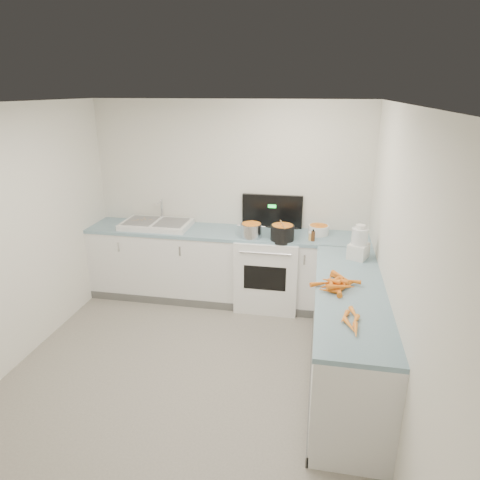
% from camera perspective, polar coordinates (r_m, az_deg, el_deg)
% --- Properties ---
extents(floor, '(3.50, 4.00, 0.00)m').
position_cam_1_polar(floor, '(4.30, -7.00, -18.06)').
color(floor, gray).
rests_on(floor, ground).
extents(ceiling, '(3.50, 4.00, 0.00)m').
position_cam_1_polar(ceiling, '(3.41, -8.79, 17.45)').
color(ceiling, silver).
rests_on(ceiling, ground).
extents(wall_back, '(3.50, 0.00, 2.50)m').
position_cam_1_polar(wall_back, '(5.51, -1.34, 5.23)').
color(wall_back, silver).
rests_on(wall_back, ground).
extents(wall_front, '(3.50, 0.00, 2.50)m').
position_cam_1_polar(wall_front, '(2.14, -25.91, -22.23)').
color(wall_front, silver).
rests_on(wall_front, ground).
extents(wall_left, '(0.00, 4.00, 2.50)m').
position_cam_1_polar(wall_left, '(4.52, -29.37, -0.59)').
color(wall_left, silver).
rests_on(wall_left, ground).
extents(wall_right, '(0.00, 4.00, 2.50)m').
position_cam_1_polar(wall_right, '(3.56, 20.14, -4.22)').
color(wall_right, silver).
rests_on(wall_right, ground).
extents(counter_back, '(3.50, 0.62, 0.94)m').
position_cam_1_polar(counter_back, '(5.49, -1.93, -3.45)').
color(counter_back, white).
rests_on(counter_back, ground).
extents(counter_right, '(0.62, 2.20, 0.94)m').
position_cam_1_polar(counter_right, '(4.14, 14.06, -12.27)').
color(counter_right, white).
rests_on(counter_right, ground).
extents(stove, '(0.76, 0.65, 1.36)m').
position_cam_1_polar(stove, '(5.39, 3.77, -3.89)').
color(stove, white).
rests_on(stove, ground).
extents(sink, '(0.86, 0.52, 0.31)m').
position_cam_1_polar(sink, '(5.57, -11.07, 2.09)').
color(sink, white).
rests_on(sink, counter_back).
extents(steel_pot, '(0.33, 0.33, 0.19)m').
position_cam_1_polar(steel_pot, '(5.08, 1.51, 1.19)').
color(steel_pot, silver).
rests_on(steel_pot, stove).
extents(black_pot, '(0.36, 0.36, 0.20)m').
position_cam_1_polar(black_pot, '(5.01, 5.66, 0.89)').
color(black_pot, black).
rests_on(black_pot, stove).
extents(wooden_spoon, '(0.09, 0.32, 0.01)m').
position_cam_1_polar(wooden_spoon, '(4.98, 5.70, 2.08)').
color(wooden_spoon, '#AD7A47').
rests_on(wooden_spoon, black_pot).
extents(mixing_bowl, '(0.31, 0.31, 0.11)m').
position_cam_1_polar(mixing_bowl, '(5.26, 10.42, 1.33)').
color(mixing_bowl, white).
rests_on(mixing_bowl, counter_back).
extents(extract_bottle, '(0.05, 0.05, 0.12)m').
position_cam_1_polar(extract_bottle, '(5.02, 9.71, 0.50)').
color(extract_bottle, '#593319').
rests_on(extract_bottle, counter_back).
extents(spice_jar, '(0.05, 0.05, 0.09)m').
position_cam_1_polar(spice_jar, '(5.04, 9.41, 0.43)').
color(spice_jar, '#E5B266').
rests_on(spice_jar, counter_back).
extents(food_processor, '(0.25, 0.27, 0.36)m').
position_cam_1_polar(food_processor, '(4.58, 15.57, -0.52)').
color(food_processor, white).
rests_on(food_processor, counter_right).
extents(carrot_pile, '(0.46, 0.46, 0.09)m').
position_cam_1_polar(carrot_pile, '(3.92, 12.80, -5.68)').
color(carrot_pile, orange).
rests_on(carrot_pile, counter_right).
extents(peeled_carrots, '(0.16, 0.43, 0.04)m').
position_cam_1_polar(peeled_carrots, '(3.38, 14.69, -10.43)').
color(peeled_carrots, orange).
rests_on(peeled_carrots, counter_right).
extents(peelings, '(0.25, 0.24, 0.01)m').
position_cam_1_polar(peelings, '(5.66, -12.97, 2.65)').
color(peelings, tan).
rests_on(peelings, sink).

